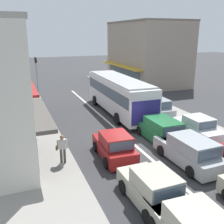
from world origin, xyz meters
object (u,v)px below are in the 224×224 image
traffic_light_downstreet (36,68)px  hatchback_behind_bus_mid (153,189)px  city_bus (119,93)px  wagon_adjacent_lane_lead (189,151)px  hatchback_queue_far_back (114,147)px  wagon_adjacent_lane_trail (161,130)px  parked_wagon_kerb_third (155,107)px  parked_sedan_kerb_second (197,128)px  pedestrian_with_handbag_near (62,147)px

traffic_light_downstreet → hatchback_behind_bus_mid: bearing=-85.5°
city_bus → hatchback_behind_bus_mid: city_bus is taller
wagon_adjacent_lane_lead → hatchback_queue_far_back: size_ratio=1.20×
hatchback_queue_far_back → wagon_adjacent_lane_trail: size_ratio=0.84×
city_bus → wagon_adjacent_lane_lead: size_ratio=2.40×
wagon_adjacent_lane_lead → parked_wagon_kerb_third: same height
city_bus → hatchback_behind_bus_mid: 13.51m
parked_sedan_kerb_second → wagon_adjacent_lane_lead: bearing=-134.4°
parked_sedan_kerb_second → parked_wagon_kerb_third: (-0.20, 5.59, 0.08)m
hatchback_queue_far_back → wagon_adjacent_lane_trail: (3.87, 1.26, 0.04)m
parked_sedan_kerb_second → city_bus: bearing=111.7°
parked_sedan_kerb_second → parked_wagon_kerb_third: size_ratio=0.93×
hatchback_queue_far_back → wagon_adjacent_lane_trail: 4.06m
pedestrian_with_handbag_near → wagon_adjacent_lane_trail: bearing=8.8°
parked_sedan_kerb_second → traffic_light_downstreet: size_ratio=1.00×
hatchback_queue_far_back → parked_sedan_kerb_second: hatchback_queue_far_back is taller
traffic_light_downstreet → wagon_adjacent_lane_lead: bearing=-76.1°
parked_wagon_kerb_third → hatchback_behind_bus_mid: bearing=-120.4°
wagon_adjacent_lane_trail → pedestrian_with_handbag_near: 6.93m
parked_wagon_kerb_third → wagon_adjacent_lane_lead: bearing=-108.1°
wagon_adjacent_lane_lead → traffic_light_downstreet: 23.87m
parked_wagon_kerb_third → traffic_light_downstreet: (-8.55, 14.39, 2.11)m
city_bus → hatchback_queue_far_back: size_ratio=2.89×
hatchback_queue_far_back → parked_wagon_kerb_third: size_ratio=0.83×
wagon_adjacent_lane_lead → parked_sedan_kerb_second: wagon_adjacent_lane_lead is taller
wagon_adjacent_lane_trail → traffic_light_downstreet: (-5.97, 19.67, 2.11)m
city_bus → pedestrian_with_handbag_near: city_bus is taller
hatchback_behind_bus_mid → parked_sedan_kerb_second: size_ratio=0.89×
hatchback_queue_far_back → parked_wagon_kerb_third: bearing=45.4°
wagon_adjacent_lane_trail → city_bus: bearing=91.2°
hatchback_behind_bus_mid → parked_sedan_kerb_second: hatchback_behind_bus_mid is taller
wagon_adjacent_lane_trail → wagon_adjacent_lane_lead: bearing=-94.3°
hatchback_behind_bus_mid → pedestrian_with_handbag_near: pedestrian_with_handbag_near is taller
city_bus → traffic_light_downstreet: traffic_light_downstreet is taller
parked_wagon_kerb_third → traffic_light_downstreet: 16.87m
hatchback_behind_bus_mid → wagon_adjacent_lane_trail: bearing=55.9°
parked_wagon_kerb_third → pedestrian_with_handbag_near: bearing=-146.0°
wagon_adjacent_lane_trail → traffic_light_downstreet: 20.67m
wagon_adjacent_lane_trail → parked_sedan_kerb_second: 2.80m
hatchback_behind_bus_mid → traffic_light_downstreet: traffic_light_downstreet is taller
hatchback_behind_bus_mid → parked_wagon_kerb_third: size_ratio=0.82×
hatchback_queue_far_back → city_bus: bearing=65.8°
parked_sedan_kerb_second → traffic_light_downstreet: bearing=113.7°
hatchback_behind_bus_mid → wagon_adjacent_lane_lead: bearing=33.4°
parked_sedan_kerb_second → parked_wagon_kerb_third: parked_wagon_kerb_third is taller
pedestrian_with_handbag_near → hatchback_queue_far_back: bearing=-3.7°
hatchback_behind_bus_mid → traffic_light_downstreet: 25.70m
wagon_adjacent_lane_trail → pedestrian_with_handbag_near: pedestrian_with_handbag_near is taller
parked_wagon_kerb_third → traffic_light_downstreet: traffic_light_downstreet is taller
hatchback_behind_bus_mid → traffic_light_downstreet: bearing=94.5°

